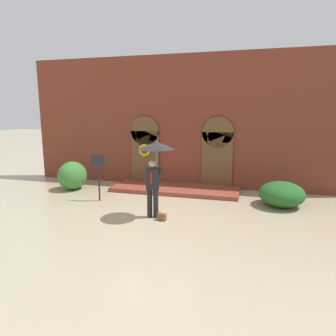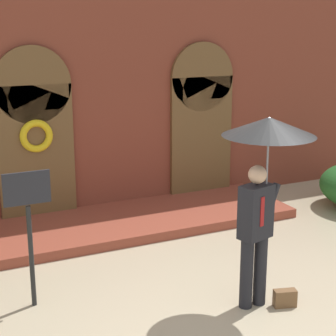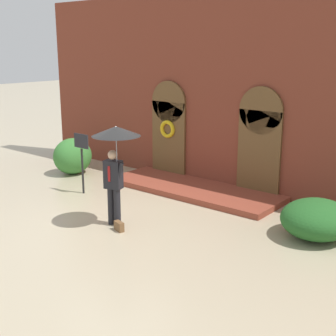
# 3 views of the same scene
# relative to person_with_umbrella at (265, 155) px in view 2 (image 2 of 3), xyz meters

# --- Properties ---
(ground_plane) EXTENTS (80.00, 80.00, 0.00)m
(ground_plane) POSITION_rel_person_with_umbrella_xyz_m (-0.19, 0.20, -1.91)
(ground_plane) COLOR tan
(building_facade) EXTENTS (14.00, 2.30, 5.60)m
(building_facade) POSITION_rel_person_with_umbrella_xyz_m (-0.19, 4.35, 0.77)
(building_facade) COLOR brown
(building_facade) RESTS_ON ground
(person_with_umbrella) EXTENTS (1.10, 1.10, 2.36)m
(person_with_umbrella) POSITION_rel_person_with_umbrella_xyz_m (0.00, 0.00, 0.00)
(person_with_umbrella) COLOR black
(person_with_umbrella) RESTS_ON ground
(handbag) EXTENTS (0.30, 0.19, 0.22)m
(handbag) POSITION_rel_person_with_umbrella_xyz_m (0.25, -0.20, -1.80)
(handbag) COLOR brown
(handbag) RESTS_ON ground
(sign_post) EXTENTS (0.56, 0.06, 1.72)m
(sign_post) POSITION_rel_person_with_umbrella_xyz_m (-2.55, 1.17, -0.75)
(sign_post) COLOR black
(sign_post) RESTS_ON ground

